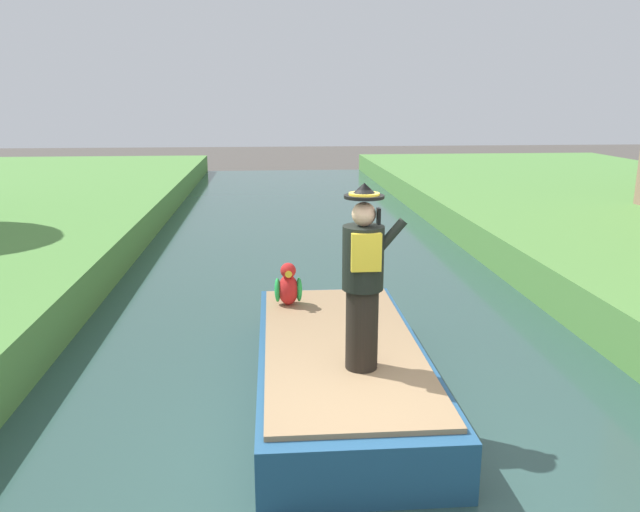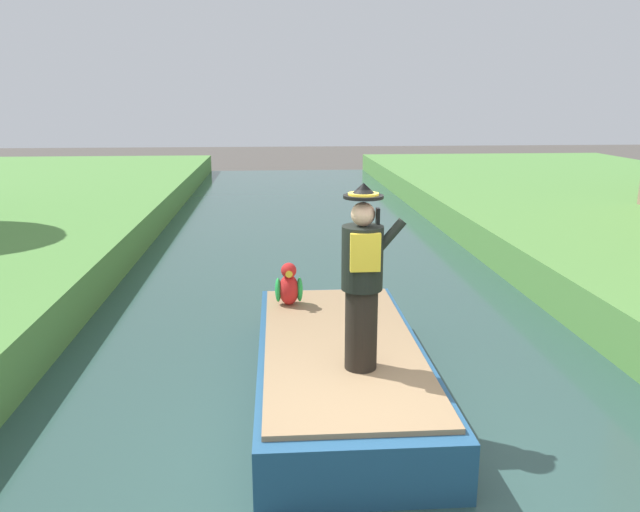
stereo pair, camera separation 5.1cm
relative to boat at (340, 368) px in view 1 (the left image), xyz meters
name	(u,v)px [view 1 (the left image)]	position (x,y,z in m)	size (l,w,h in m)	color
ground_plane	(359,477)	(0.00, -1.48, -0.40)	(80.00, 80.00, 0.00)	#4C4742
canal_water	(359,472)	(0.00, -1.48, -0.35)	(6.99, 48.00, 0.10)	#2D4C47
boat	(340,368)	(0.00, 0.00, 0.00)	(1.83, 4.21, 0.61)	#23517A
person_pirate	(363,279)	(0.13, -0.69, 1.23)	(0.61, 0.42, 1.85)	black
parrot_plush	(288,287)	(-0.53, 1.33, 0.55)	(0.36, 0.35, 0.57)	red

